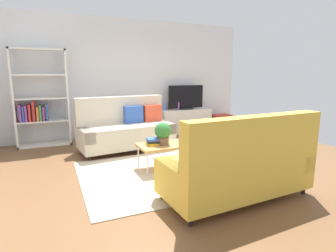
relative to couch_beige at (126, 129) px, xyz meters
name	(u,v)px	position (x,y,z in m)	size (l,w,h in m)	color
ground_plane	(171,167)	(0.39, -1.43, -0.45)	(7.68, 7.68, 0.00)	brown
wall_far	(126,79)	(0.39, 1.37, 1.00)	(6.40, 0.12, 2.90)	silver
area_rug	(173,171)	(0.34, -1.62, -0.44)	(2.90, 2.20, 0.01)	beige
couch_beige	(126,129)	(0.00, 0.00, 0.00)	(1.98, 1.05, 1.10)	beige
couch_green	(239,166)	(0.68, -2.84, -0.01)	(1.94, 0.94, 1.10)	gold
coffee_table	(171,145)	(0.39, -1.42, -0.05)	(1.10, 0.56, 0.42)	#B7844C
tv_console	(185,121)	(1.92, 1.03, -0.13)	(1.40, 0.44, 0.64)	silver
tv	(186,98)	(1.92, 1.01, 0.51)	(1.00, 0.20, 0.64)	black
bookshelf	(40,102)	(-1.63, 1.05, 0.53)	(1.10, 0.36, 2.10)	white
storage_trunk	(221,122)	(3.02, 0.93, -0.23)	(0.52, 0.40, 0.44)	#B2382D
potted_plant	(163,132)	(0.24, -1.42, 0.17)	(0.27, 0.27, 0.37)	brown
table_book_0	(154,144)	(0.11, -1.39, -0.01)	(0.24, 0.18, 0.04)	gold
table_book_1	(154,141)	(0.11, -1.39, 0.03)	(0.24, 0.18, 0.04)	#262626
table_book_2	(154,139)	(0.11, -1.39, 0.07)	(0.24, 0.18, 0.03)	#3359B2
vase_0	(165,107)	(1.34, 1.08, 0.28)	(0.10, 0.10, 0.18)	#4C72B2
vase_1	(170,106)	(1.50, 1.08, 0.29)	(0.13, 0.13, 0.19)	#B24C4C
bottle_0	(179,106)	(1.69, 0.99, 0.29)	(0.05, 0.05, 0.20)	purple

